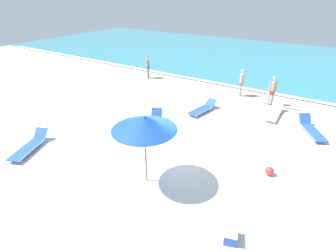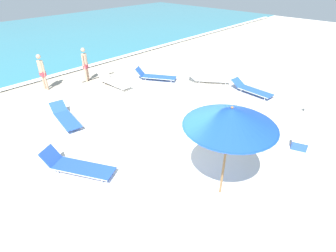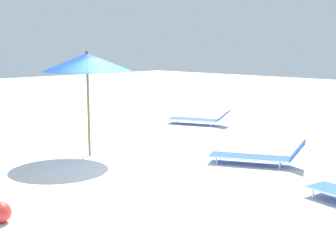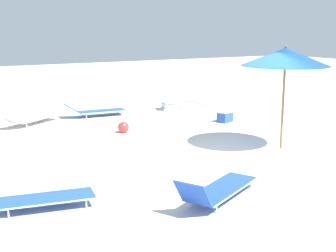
{
  "view_description": "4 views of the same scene",
  "coord_description": "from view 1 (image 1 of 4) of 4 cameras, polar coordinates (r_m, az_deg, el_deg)",
  "views": [
    {
      "loc": [
        4.88,
        -7.53,
        6.26
      ],
      "look_at": [
        -0.48,
        0.85,
        1.05
      ],
      "focal_mm": 28.0,
      "sensor_mm": 36.0,
      "label": 1
    },
    {
      "loc": [
        -4.64,
        -4.0,
        5.29
      ],
      "look_at": [
        0.45,
        0.74,
        1.03
      ],
      "focal_mm": 28.0,
      "sensor_mm": 36.0,
      "label": 2
    },
    {
      "loc": [
        6.97,
        8.04,
        2.75
      ],
      "look_at": [
        0.13,
        1.3,
        1.1
      ],
      "focal_mm": 50.0,
      "sensor_mm": 36.0,
      "label": 3
    },
    {
      "loc": [
        -8.59,
        6.83,
        3.1
      ],
      "look_at": [
        0.4,
        1.68,
        0.89
      ],
      "focal_mm": 50.0,
      "sensor_mm": 36.0,
      "label": 4
    }
  ],
  "objects": [
    {
      "name": "sun_lounger_mid_beach_pair_a",
      "position": [
        15.59,
        22.05,
        2.75
      ],
      "size": [
        0.66,
        2.15,
        0.61
      ],
      "rotation": [
        0.0,
        0.0,
        0.02
      ],
      "color": "white",
      "rests_on": "ground_plane"
    },
    {
      "name": "sun_lounger_mid_beach_solo",
      "position": [
        14.52,
        28.79,
        -0.6
      ],
      "size": [
        1.61,
        2.18,
        0.61
      ],
      "rotation": [
        0.0,
        0.0,
        0.52
      ],
      "color": "blue",
      "rests_on": "ground_plane"
    },
    {
      "name": "sun_lounger_near_water_right",
      "position": [
        15.1,
        7.53,
        3.8
      ],
      "size": [
        0.97,
        2.18,
        0.5
      ],
      "rotation": [
        0.0,
        0.0,
        -0.18
      ],
      "color": "blue",
      "rests_on": "ground_plane"
    },
    {
      "name": "beachgoer_wading_adult",
      "position": [
        20.92,
        -4.4,
        13.03
      ],
      "size": [
        0.28,
        0.42,
        1.76
      ],
      "rotation": [
        0.0,
        0.0,
        1.95
      ],
      "color": "#A37A5B",
      "rests_on": "ground_plane"
    },
    {
      "name": "sun_lounger_beside_umbrella",
      "position": [
        13.32,
        -2.97,
        0.66
      ],
      "size": [
        1.53,
        2.23,
        0.63
      ],
      "rotation": [
        0.0,
        0.0,
        0.47
      ],
      "color": "blue",
      "rests_on": "ground_plane"
    },
    {
      "name": "cooler_box",
      "position": [
        8.08,
        13.38,
        -22.09
      ],
      "size": [
        0.5,
        0.59,
        0.37
      ],
      "rotation": [
        0.0,
        0.0,
        5.04
      ],
      "color": "blue",
      "rests_on": "ground_plane"
    },
    {
      "name": "beach_ball",
      "position": [
        10.73,
        21.22,
        -9.14
      ],
      "size": [
        0.33,
        0.33,
        0.33
      ],
      "color": "red",
      "rests_on": "ground_plane"
    },
    {
      "name": "beachgoer_shoreline_child",
      "position": [
        16.84,
        21.8,
        7.47
      ],
      "size": [
        0.39,
        0.32,
        1.76
      ],
      "rotation": [
        0.0,
        0.0,
        0.59
      ],
      "color": "tan",
      "rests_on": "ground_plane"
    },
    {
      "name": "beach_umbrella",
      "position": [
        8.61,
        -5.19,
        0.51
      ],
      "size": [
        2.21,
        2.21,
        2.64
      ],
      "color": "olive",
      "rests_on": "ground_plane"
    },
    {
      "name": "beachgoer_strolling_adult",
      "position": [
        17.76,
        15.75,
        9.41
      ],
      "size": [
        0.27,
        0.45,
        1.76
      ],
      "rotation": [
        0.0,
        0.0,
        4.87
      ],
      "color": "tan",
      "rests_on": "ground_plane"
    },
    {
      "name": "ground_plane",
      "position": [
        10.99,
        -0.25,
        -7.56
      ],
      "size": [
        60.0,
        60.0,
        0.16
      ],
      "color": "silver"
    },
    {
      "name": "ocean_water",
      "position": [
        28.69,
        22.63,
        13.08
      ],
      "size": [
        60.0,
        20.03,
        0.07
      ],
      "color": "teal",
      "rests_on": "ground_plane"
    },
    {
      "name": "sun_lounger_near_water_left",
      "position": [
        12.92,
        -27.93,
        -3.81
      ],
      "size": [
        1.41,
        2.27,
        0.56
      ],
      "rotation": [
        0.0,
        0.0,
        0.4
      ],
      "color": "blue",
      "rests_on": "ground_plane"
    }
  ]
}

